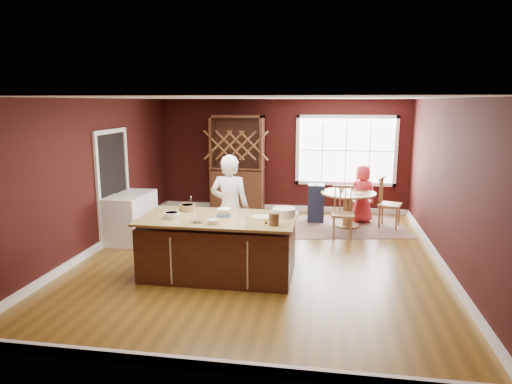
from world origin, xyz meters
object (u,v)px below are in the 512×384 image
layer_cake (224,212)px  chair_south (343,212)px  hutch (238,164)px  chair_east (390,202)px  seated_woman (362,194)px  kitchen_island (219,248)px  high_chair (316,202)px  chair_north (361,199)px  toddler (314,186)px  dryer (138,213)px  baker (230,208)px  dining_table (348,202)px  washer (124,221)px

layer_cake → chair_south: size_ratio=0.28×
hutch → chair_east: bearing=-15.6°
seated_woman → hutch: (-2.92, 0.61, 0.52)m
layer_cake → seated_woman: (2.30, 3.49, -0.34)m
kitchen_island → high_chair: 3.70m
chair_south → chair_north: 1.66m
toddler → layer_cake: bearing=-109.9°
seated_woman → dryer: bearing=0.1°
chair_south → dryer: size_ratio=1.16×
seated_woman → chair_north: bearing=-112.2°
baker → hutch: bearing=-77.6°
kitchen_island → baker: bearing=88.1°
dryer → toddler: bearing=25.2°
seated_woman → chair_south: bearing=50.4°
chair_east → hutch: hutch is taller
baker → seated_woman: size_ratio=1.39×
chair_east → hutch: (-3.48, 0.97, 0.62)m
baker → chair_south: bearing=-137.6°
toddler → hutch: bearing=159.8°
dining_table → seated_woman: 0.54m
dining_table → chair_south: bearing=-98.6°
dining_table → chair_north: size_ratio=1.24×
kitchen_island → baker: 0.85m
seated_woman → kitchen_island: bearing=35.8°
chair_east → high_chair: bearing=97.8°
chair_south → seated_woman: (0.44, 1.28, 0.13)m
seated_woman → high_chair: 1.03m
kitchen_island → seated_woman: size_ratio=1.82×
chair_north → baker: bearing=49.0°
dining_table → kitchen_island: bearing=-123.3°
chair_south → baker: bearing=-141.5°
kitchen_island → hutch: hutch is taller
high_chair → hutch: (-1.92, 0.73, 0.72)m
hutch → washer: hutch is taller
high_chair → washer: 4.13m
dining_table → chair_south: 0.87m
kitchen_island → dryer: bearing=138.6°
hutch → washer: (-1.57, -2.94, -0.71)m
chair_north → high_chair: bearing=19.2°
chair_east → dining_table: bearing=110.5°
seated_woman → layer_cake: bearing=36.1°
hutch → washer: size_ratio=2.58×
kitchen_island → hutch: size_ratio=1.01×
dryer → seated_woman: bearing=20.6°
baker → dryer: baker is taller
washer → dryer: bearing=90.0°
dryer → washer: bearing=-90.0°
chair_north → hutch: 3.03m
hutch → chair_north: bearing=-5.7°
layer_cake → dining_table: bearing=57.1°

